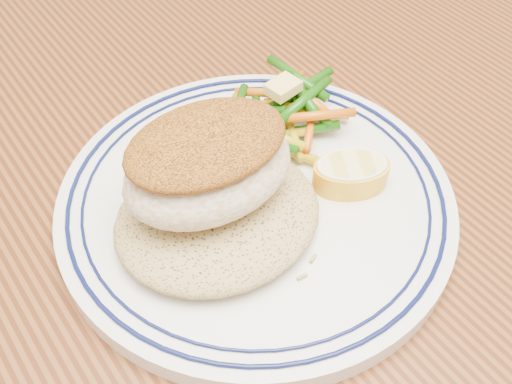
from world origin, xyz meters
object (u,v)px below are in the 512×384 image
object	(u,v)px
plate	(256,202)
fish_fillet	(208,163)
dining_table	(284,304)
rice_pilaf	(218,213)
lemon_wedge	(351,173)
vegetable_pile	(280,115)

from	to	relation	value
plate	fish_fillet	world-z (taller)	fish_fillet
dining_table	rice_pilaf	world-z (taller)	rice_pilaf
plate	lemon_wedge	distance (m)	0.07
rice_pilaf	fish_fillet	world-z (taller)	fish_fillet
dining_table	lemon_wedge	world-z (taller)	lemon_wedge
lemon_wedge	rice_pilaf	bearing A→B (deg)	166.98
plate	fish_fillet	bearing A→B (deg)	172.69
lemon_wedge	plate	bearing A→B (deg)	154.61
rice_pilaf	plate	bearing A→B (deg)	10.43
dining_table	fish_fillet	xyz separation A→B (m)	(-0.04, 0.03, 0.16)
rice_pilaf	fish_fillet	xyz separation A→B (m)	(0.00, 0.01, 0.04)
plate	lemon_wedge	bearing A→B (deg)	-25.39
rice_pilaf	fish_fillet	distance (m)	0.04
rice_pilaf	fish_fillet	bearing A→B (deg)	81.09
dining_table	vegetable_pile	size ratio (longest dim) A/B	13.45
rice_pilaf	vegetable_pile	distance (m)	0.10
fish_fillet	dining_table	bearing A→B (deg)	-34.42
rice_pilaf	vegetable_pile	world-z (taller)	vegetable_pile
vegetable_pile	lemon_wedge	xyz separation A→B (m)	(0.00, -0.07, -0.00)
fish_fillet	lemon_wedge	distance (m)	0.11
plate	rice_pilaf	size ratio (longest dim) A/B	1.98
rice_pilaf	fish_fillet	size ratio (longest dim) A/B	1.20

